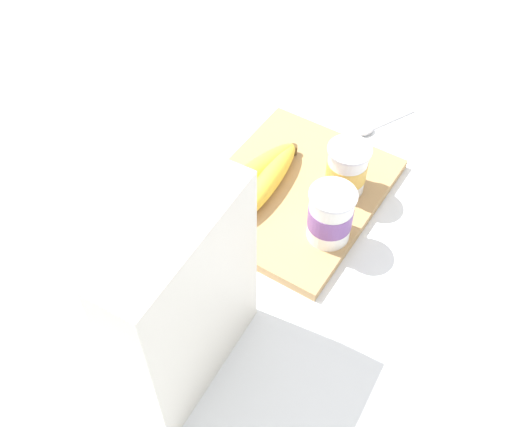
% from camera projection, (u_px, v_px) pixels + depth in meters
% --- Properties ---
extents(ground_plane, '(2.40, 2.40, 0.00)m').
position_uv_depth(ground_plane, '(294.00, 196.00, 0.98)').
color(ground_plane, white).
extents(cutting_board, '(0.32, 0.26, 0.02)m').
position_uv_depth(cutting_board, '(294.00, 192.00, 0.98)').
color(cutting_board, tan).
rests_on(cutting_board, ground_plane).
extents(cereal_box, '(0.21, 0.08, 0.28)m').
position_uv_depth(cereal_box, '(187.00, 305.00, 0.68)').
color(cereal_box, white).
rests_on(cereal_box, ground_plane).
extents(yogurt_cup_front, '(0.07, 0.07, 0.09)m').
position_uv_depth(yogurt_cup_front, '(347.00, 169.00, 0.94)').
color(yogurt_cup_front, white).
rests_on(yogurt_cup_front, cutting_board).
extents(yogurt_cup_back, '(0.07, 0.07, 0.09)m').
position_uv_depth(yogurt_cup_back, '(330.00, 215.00, 0.88)').
color(yogurt_cup_back, white).
rests_on(yogurt_cup_back, cutting_board).
extents(banana_bunch, '(0.20, 0.09, 0.04)m').
position_uv_depth(banana_bunch, '(260.00, 176.00, 0.96)').
color(banana_bunch, yellow).
rests_on(banana_bunch, cutting_board).
extents(spoon, '(0.13, 0.07, 0.01)m').
position_uv_depth(spoon, '(377.00, 126.00, 1.09)').
color(spoon, silver).
rests_on(spoon, ground_plane).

